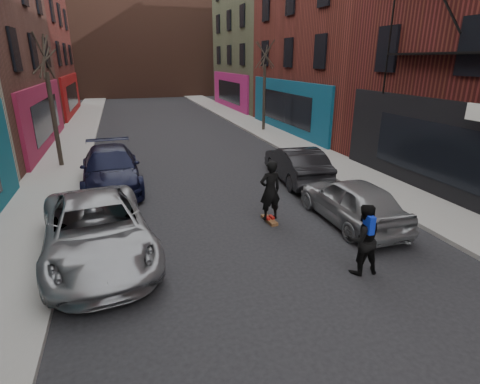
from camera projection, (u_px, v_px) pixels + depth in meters
sidewalk_left at (82, 125)px, 28.34m from camera, size 2.50×84.00×0.13m
sidewalk_right at (239, 118)px, 31.87m from camera, size 2.50×84.00×0.13m
building_far at (139, 42)px, 51.14m from camera, size 40.00×10.00×14.00m
tree_left_far at (50, 94)px, 16.46m from camera, size 2.00×2.00×6.50m
tree_right_far at (264, 79)px, 25.30m from camera, size 2.00×2.00×6.80m
parked_left_far at (97, 230)px, 9.43m from camera, size 3.16×5.75×1.53m
parked_left_end at (111, 168)px, 14.68m from camera, size 2.36×5.39×1.54m
parked_right_far at (352, 201)px, 11.46m from camera, size 1.71×4.24×1.44m
parked_right_end at (297, 164)px, 15.46m from camera, size 1.92×4.51×1.45m
skateboard at (269, 220)px, 11.74m from camera, size 0.28×0.82×0.10m
skateboarder at (270, 190)px, 11.41m from camera, size 0.72×0.51×1.88m
pedestrian at (363, 239)px, 8.68m from camera, size 0.89×0.72×1.74m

